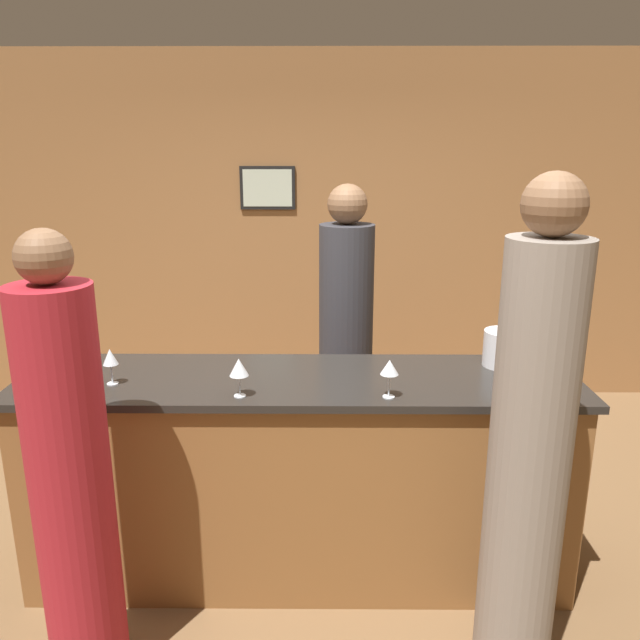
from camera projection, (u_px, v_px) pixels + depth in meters
The scene contains 11 objects.
ground_plane at pixel (300, 566), 3.19m from camera, with size 14.00×14.00×0.00m, color brown.
back_wall at pixel (310, 231), 5.10m from camera, with size 8.00×0.08×2.80m.
bar_counter at pixel (299, 476), 3.05m from camera, with size 2.61×0.67×1.03m.
bartender at pixel (346, 350), 3.77m from camera, with size 0.32×0.32×1.87m.
guest_0 at pixel (529, 462), 2.30m from camera, with size 0.30×0.30×2.00m.
guest_1 at pixel (71, 484), 2.34m from camera, with size 0.30×0.30×1.81m.
wine_bottle_0 at pixel (55, 357), 2.81m from camera, with size 0.08×0.08×0.32m.
ice_bucket at pixel (505, 348), 3.04m from camera, with size 0.21×0.21×0.18m.
wine_glass_0 at pixel (110, 358), 2.79m from camera, with size 0.07×0.07×0.17m.
wine_glass_1 at pixel (239, 368), 2.65m from camera, with size 0.08×0.08×0.17m.
wine_glass_2 at pixel (389, 368), 2.64m from camera, with size 0.08×0.08×0.17m.
Camera 1 is at (0.12, -2.73, 2.08)m, focal length 35.00 mm.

